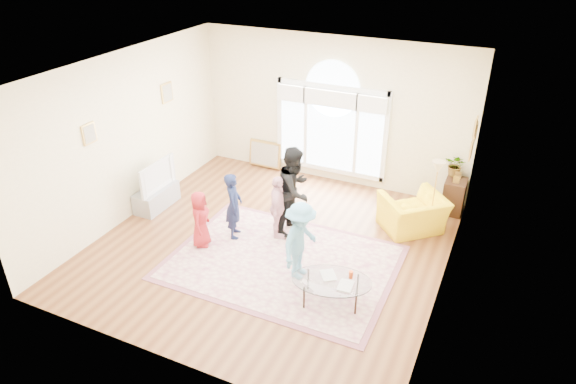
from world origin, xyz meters
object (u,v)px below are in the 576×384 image
at_px(television, 154,175).
at_px(coffee_table, 332,281).
at_px(area_rug, 282,262).
at_px(armchair, 413,214).
at_px(tv_console, 157,197).

relative_size(television, coffee_table, 0.76).
xyz_separation_m(area_rug, armchair, (1.77, 1.99, 0.34)).
xyz_separation_m(tv_console, coffee_table, (4.29, -1.29, 0.19)).
height_order(tv_console, coffee_table, coffee_table).
height_order(tv_console, armchair, armchair).
distance_m(area_rug, coffee_table, 1.34).
bearing_deg(armchair, television, -27.39).
relative_size(tv_console, television, 0.96).
xyz_separation_m(tv_console, television, (0.01, -0.00, 0.51)).
xyz_separation_m(television, coffee_table, (4.28, -1.29, -0.32)).
xyz_separation_m(television, armchair, (4.93, 1.31, -0.37)).
xyz_separation_m(area_rug, coffee_table, (1.12, -0.61, 0.39)).
bearing_deg(coffee_table, armchair, 61.39).
bearing_deg(television, area_rug, -12.24).
bearing_deg(armchair, coffee_table, 33.83).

